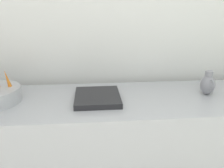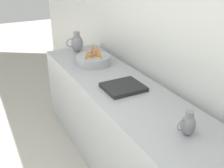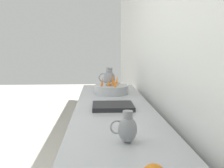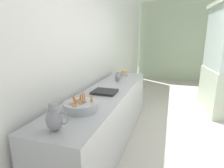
{
  "view_description": "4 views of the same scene",
  "coord_description": "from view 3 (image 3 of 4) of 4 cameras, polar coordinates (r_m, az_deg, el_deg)",
  "views": [
    {
      "loc": [
        -0.02,
        -0.35,
        1.48
      ],
      "look_at": [
        -1.42,
        -0.23,
        1.0
      ],
      "focal_mm": 37.88,
      "sensor_mm": 36.0,
      "label": 1
    },
    {
      "loc": [
        -0.42,
        1.52,
        1.9
      ],
      "look_at": [
        -1.36,
        -0.28,
        0.95
      ],
      "focal_mm": 42.91,
      "sensor_mm": 36.0,
      "label": 2
    },
    {
      "loc": [
        -1.37,
        1.75,
        1.36
      ],
      "look_at": [
        -1.49,
        -0.27,
        1.07
      ],
      "focal_mm": 40.5,
      "sensor_mm": 36.0,
      "label": 3
    },
    {
      "loc": [
        -0.6,
        -2.72,
        1.64
      ],
      "look_at": [
        -1.4,
        -0.26,
        0.99
      ],
      "focal_mm": 29.43,
      "sensor_mm": 36.0,
      "label": 4
    }
  ],
  "objects": [
    {
      "name": "metal_pitcher_short",
      "position": [
        1.36,
        3.45,
        -9.96
      ],
      "size": [
        0.15,
        0.1,
        0.17
      ],
      "color": "gray",
      "rests_on": "prep_counter"
    },
    {
      "name": "prep_counter",
      "position": [
        2.14,
        0.79,
        -17.68
      ],
      "size": [
        0.66,
        3.03,
        0.86
      ],
      "primitive_type": "cube",
      "color": "#ADAFB5",
      "rests_on": "ground_plane"
    },
    {
      "name": "vegetable_colander",
      "position": [
        2.8,
        -0.13,
        -1.13
      ],
      "size": [
        0.38,
        0.38,
        0.22
      ],
      "color": "#ADAFB5",
      "rests_on": "prep_counter"
    },
    {
      "name": "metal_pitcher_tall",
      "position": [
        3.27,
        -0.67,
        1.26
      ],
      "size": [
        0.21,
        0.15,
        0.25
      ],
      "color": "gray",
      "rests_on": "prep_counter"
    },
    {
      "name": "counter_sink_basin",
      "position": [
        2.13,
        0.2,
        -5.02
      ],
      "size": [
        0.34,
        0.3,
        0.04
      ],
      "primitive_type": "cube",
      "color": "#232326",
      "rests_on": "prep_counter"
    },
    {
      "name": "tile_wall_left",
      "position": [
        1.54,
        19.29,
        12.88
      ],
      "size": [
        0.1,
        8.78,
        3.0
      ],
      "primitive_type": "cube",
      "color": "white",
      "rests_on": "ground_plane"
    }
  ]
}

